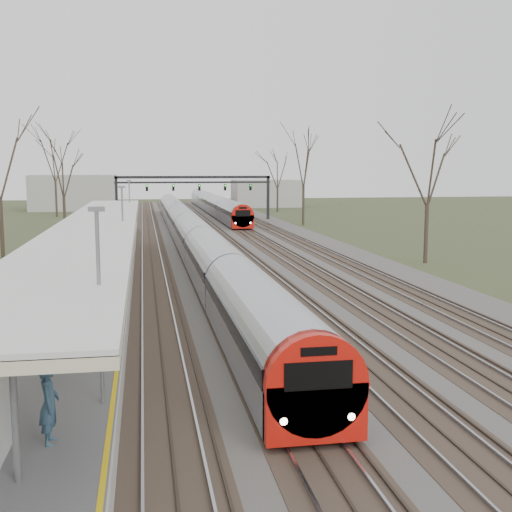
% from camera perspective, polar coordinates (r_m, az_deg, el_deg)
% --- Properties ---
extents(track_bed, '(24.00, 160.00, 0.22)m').
position_cam_1_polar(track_bed, '(58.03, -3.17, 0.88)').
color(track_bed, '#474442').
rests_on(track_bed, ground).
extents(platform, '(3.50, 69.00, 1.00)m').
position_cam_1_polar(platform, '(40.31, -13.40, -1.72)').
color(platform, '#9E9B93').
rests_on(platform, ground).
extents(canopy, '(4.10, 50.00, 3.11)m').
position_cam_1_polar(canopy, '(35.42, -14.00, 2.57)').
color(canopy, slate).
rests_on(canopy, platform).
extents(signal_gantry, '(21.00, 0.59, 6.08)m').
position_cam_1_polar(signal_gantry, '(87.49, -5.54, 6.34)').
color(signal_gantry, black).
rests_on(signal_gantry, ground).
extents(tree_east_far, '(5.00, 5.00, 10.30)m').
position_cam_1_polar(tree_east_far, '(48.76, 15.09, 7.84)').
color(tree_east_far, '#2D231C').
rests_on(tree_east_far, ground).
extents(train_near, '(2.62, 90.21, 3.05)m').
position_cam_1_polar(train_near, '(59.70, -6.06, 2.41)').
color(train_near, '#A0A2A9').
rests_on(train_near, ground).
extents(train_far, '(2.62, 60.21, 3.05)m').
position_cam_1_polar(train_far, '(101.90, -3.76, 4.63)').
color(train_far, '#A0A2A9').
rests_on(train_far, ground).
extents(passenger, '(0.44, 0.66, 1.81)m').
position_cam_1_polar(passenger, '(14.98, -17.91, -12.44)').
color(passenger, '#304B5D').
rests_on(passenger, platform).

